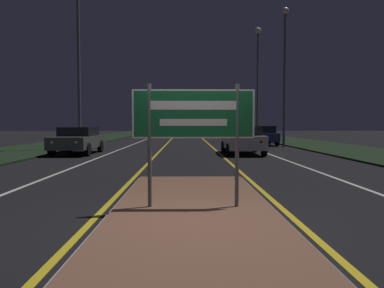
% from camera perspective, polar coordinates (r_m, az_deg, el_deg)
% --- Properties ---
extents(ground_plane, '(160.00, 160.00, 0.00)m').
position_cam_1_polar(ground_plane, '(6.08, 0.34, -11.88)').
color(ground_plane, black).
extents(median_island, '(2.92, 7.73, 0.10)m').
position_cam_1_polar(median_island, '(6.76, 0.21, -9.98)').
color(median_island, '#999993').
rests_on(median_island, ground_plane).
extents(verge_left, '(5.00, 100.00, 0.08)m').
position_cam_1_polar(verge_left, '(27.56, -20.79, -0.31)').
color(verge_left, black).
rests_on(verge_left, ground_plane).
extents(verge_right, '(5.00, 100.00, 0.08)m').
position_cam_1_polar(verge_right, '(27.65, 19.46, -0.28)').
color(verge_right, black).
rests_on(verge_right, ground_plane).
extents(centre_line_yellow_left, '(0.12, 70.00, 0.01)m').
position_cam_1_polar(centre_line_yellow_left, '(30.95, -3.73, 0.16)').
color(centre_line_yellow_left, gold).
rests_on(centre_line_yellow_left, ground_plane).
extents(centre_line_yellow_right, '(0.12, 70.00, 0.01)m').
position_cam_1_polar(centre_line_yellow_right, '(30.97, 2.38, 0.17)').
color(centre_line_yellow_right, gold).
rests_on(centre_line_yellow_right, ground_plane).
extents(lane_line_white_left, '(0.12, 70.00, 0.01)m').
position_cam_1_polar(lane_line_white_left, '(31.18, -8.42, 0.16)').
color(lane_line_white_left, silver).
rests_on(lane_line_white_left, ground_plane).
extents(lane_line_white_right, '(0.12, 70.00, 0.01)m').
position_cam_1_polar(lane_line_white_right, '(31.22, 7.06, 0.17)').
color(lane_line_white_right, silver).
rests_on(lane_line_white_right, ground_plane).
extents(edge_line_white_left, '(0.10, 70.00, 0.01)m').
position_cam_1_polar(edge_line_white_left, '(31.71, -13.80, 0.15)').
color(edge_line_white_left, silver).
rests_on(edge_line_white_left, ground_plane).
extents(edge_line_white_right, '(0.10, 70.00, 0.01)m').
position_cam_1_polar(edge_line_white_right, '(31.77, 12.42, 0.17)').
color(edge_line_white_right, silver).
rests_on(edge_line_white_right, ground_plane).
extents(highway_sign, '(2.15, 0.07, 2.17)m').
position_cam_1_polar(highway_sign, '(6.58, 0.21, 3.74)').
color(highway_sign, '#56565B').
rests_on(highway_sign, median_island).
extents(streetlight_left_near, '(0.64, 0.64, 10.12)m').
position_cam_1_polar(streetlight_left_near, '(23.80, -16.95, 16.28)').
color(streetlight_left_near, '#56565B').
rests_on(streetlight_left_near, ground_plane).
extents(streetlight_right_near, '(0.45, 0.45, 9.35)m').
position_cam_1_polar(streetlight_right_near, '(26.41, 13.95, 11.80)').
color(streetlight_right_near, '#56565B').
rests_on(streetlight_right_near, ground_plane).
extents(streetlight_right_far, '(0.58, 0.58, 10.51)m').
position_cam_1_polar(streetlight_right_far, '(36.05, 9.99, 11.67)').
color(streetlight_right_far, '#56565B').
rests_on(streetlight_right_far, ground_plane).
extents(car_receding_0, '(1.94, 4.23, 1.43)m').
position_cam_1_polar(car_receding_0, '(19.58, 7.73, 0.66)').
color(car_receding_0, silver).
rests_on(car_receding_0, ground_plane).
extents(car_receding_1, '(1.94, 4.29, 1.42)m').
position_cam_1_polar(car_receding_1, '(28.40, 10.56, 1.36)').
color(car_receding_1, navy).
rests_on(car_receding_1, ground_plane).
extents(car_approaching_0, '(1.96, 4.49, 1.41)m').
position_cam_1_polar(car_approaching_0, '(20.46, -16.98, 0.64)').
color(car_approaching_0, '#4C514C').
rests_on(car_approaching_0, ground_plane).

